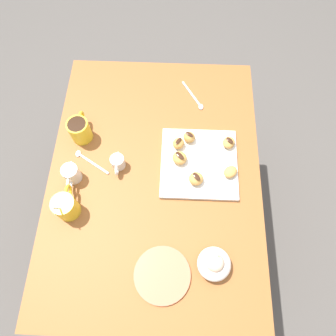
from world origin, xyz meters
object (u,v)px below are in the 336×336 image
Objects in this scene: cream_pitcher_white at (71,174)px; beignet_5 at (230,172)px; ice_cream_bowl at (214,264)px; beignet_2 at (178,143)px; pastry_plate_square at (199,163)px; beignet_0 at (180,158)px; beignet_4 at (196,179)px; chocolate_sauce_pitcher at (118,162)px; beignet_3 at (189,137)px; coffee_mug_yellow_right at (80,129)px; dining_table at (156,186)px; beignet_1 at (229,143)px; saucer_coral_left at (162,275)px; coffee_mug_yellow_left at (66,206)px.

beignet_5 is at bearing -86.64° from cream_pitcher_white.
beignet_2 is (0.44, 0.13, -0.00)m from ice_cream_bowl.
beignet_0 reaches higher than pastry_plate_square.
chocolate_sauce_pitcher is at bearing 78.89° from beignet_4.
beignet_2 is 1.00× the size of beignet_3.
beignet_5 is at bearing -104.29° from coffee_mug_yellow_right.
beignet_1 is at bearing -65.02° from dining_table.
cream_pitcher_white is (-0.18, 0.01, -0.01)m from coffee_mug_yellow_right.
beignet_2 reaches higher than beignet_5.
ice_cream_bowl reaches higher than beignet_4.
chocolate_sauce_pitcher is (-0.02, 0.31, 0.02)m from pastry_plate_square.
saucer_coral_left is at bearing -133.83° from cream_pitcher_white.
ice_cream_bowl is at bearing -108.40° from coffee_mug_yellow_left.
chocolate_sauce_pitcher is (0.35, 0.35, -0.00)m from ice_cream_bowl.
beignet_5 is (-0.04, -0.11, 0.02)m from pastry_plate_square.
beignet_1 is (0.49, -0.23, 0.03)m from saucer_coral_left.
coffee_mug_yellow_right reaches higher than ice_cream_bowl.
ice_cream_bowl is 0.47m from beignet_3.
dining_table is at bearing -63.08° from coffee_mug_yellow_left.
coffee_mug_yellow_left is at bearing 139.23° from chocolate_sauce_pitcher.
chocolate_sauce_pitcher is at bearing 25.30° from saucer_coral_left.
beignet_5 is at bearing -103.98° from beignet_0.
beignet_3 is (0.11, -0.27, 0.00)m from chocolate_sauce_pitcher.
ice_cream_bowl is at bearing -163.81° from beignet_2.
beignet_1 is at bearing -74.98° from cream_pitcher_white.
saucer_coral_left is (-0.36, -0.05, 0.13)m from dining_table.
ice_cream_bowl reaches higher than pastry_plate_square.
ice_cream_bowl is at bearing 171.57° from beignet_1.
ice_cream_bowl is at bearing -119.77° from cream_pitcher_white.
beignet_3 reaches higher than beignet_2.
beignet_4 is at bearing -101.11° from chocolate_sauce_pitcher.
ice_cream_bowl is (-0.32, -0.21, 0.16)m from dining_table.
ice_cream_bowl is 0.33m from beignet_5.
saucer_coral_left is at bearing 154.44° from beignet_1.
cream_pitcher_white is at bearing 93.36° from beignet_5.
dining_table is 23.70× the size of beignet_2.
beignet_1 is 0.12m from beignet_5.
ice_cream_bowl is at bearing -172.89° from pastry_plate_square.
coffee_mug_yellow_left is 1.28× the size of ice_cream_bowl.
beignet_5 is (-0.02, -0.42, -0.00)m from chocolate_sauce_pitcher.
chocolate_sauce_pitcher is at bearing -40.77° from coffee_mug_yellow_left.
cream_pitcher_white is 0.46m from beignet_3.
beignet_2 is (0.06, 0.01, -0.00)m from beignet_0.
beignet_3 reaches higher than pastry_plate_square.
dining_table is 0.41m from ice_cream_bowl.
beignet_5 is at bearing -131.88° from beignet_3.
saucer_coral_left is 3.58× the size of beignet_4.
beignet_3 is 0.88× the size of beignet_4.
dining_table is 11.87× the size of chocolate_sauce_pitcher.
beignet_3 is (0.02, 0.15, 0.00)m from beignet_1.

